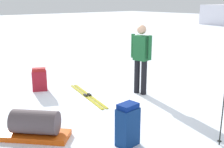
{
  "coord_description": "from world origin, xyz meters",
  "views": [
    {
      "loc": [
        4.49,
        -3.84,
        2.26
      ],
      "look_at": [
        0.0,
        0.0,
        0.7
      ],
      "focal_mm": 44.89,
      "sensor_mm": 36.0,
      "label": 1
    }
  ],
  "objects_px": {
    "backpack_large_dark": "(40,80)",
    "gear_sled": "(35,126)",
    "skier_standing": "(141,56)",
    "ski_pair_near": "(87,96)",
    "backpack_bright": "(128,125)"
  },
  "relations": [
    {
      "from": "skier_standing",
      "to": "ski_pair_near",
      "type": "bearing_deg",
      "value": -121.4
    },
    {
      "from": "ski_pair_near",
      "to": "backpack_bright",
      "type": "bearing_deg",
      "value": -20.82
    },
    {
      "from": "skier_standing",
      "to": "backpack_large_dark",
      "type": "distance_m",
      "value": 2.66
    },
    {
      "from": "skier_standing",
      "to": "backpack_large_dark",
      "type": "xyz_separation_m",
      "value": [
        -1.84,
        -1.8,
        -0.66
      ]
    },
    {
      "from": "skier_standing",
      "to": "backpack_large_dark",
      "type": "bearing_deg",
      "value": -135.69
    },
    {
      "from": "skier_standing",
      "to": "gear_sled",
      "type": "relative_size",
      "value": 1.5
    },
    {
      "from": "skier_standing",
      "to": "gear_sled",
      "type": "bearing_deg",
      "value": -80.92
    },
    {
      "from": "backpack_bright",
      "to": "gear_sled",
      "type": "height_order",
      "value": "backpack_bright"
    },
    {
      "from": "skier_standing",
      "to": "gear_sled",
      "type": "height_order",
      "value": "skier_standing"
    },
    {
      "from": "ski_pair_near",
      "to": "gear_sled",
      "type": "bearing_deg",
      "value": -58.43
    },
    {
      "from": "backpack_large_dark",
      "to": "backpack_bright",
      "type": "xyz_separation_m",
      "value": [
        3.51,
        -0.23,
        0.06
      ]
    },
    {
      "from": "skier_standing",
      "to": "gear_sled",
      "type": "xyz_separation_m",
      "value": [
        0.48,
        -3.03,
        -0.73
      ]
    },
    {
      "from": "backpack_bright",
      "to": "gear_sled",
      "type": "bearing_deg",
      "value": -139.39
    },
    {
      "from": "ski_pair_near",
      "to": "backpack_bright",
      "type": "distance_m",
      "value": 2.54
    },
    {
      "from": "backpack_large_dark",
      "to": "gear_sled",
      "type": "distance_m",
      "value": 2.63
    }
  ]
}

